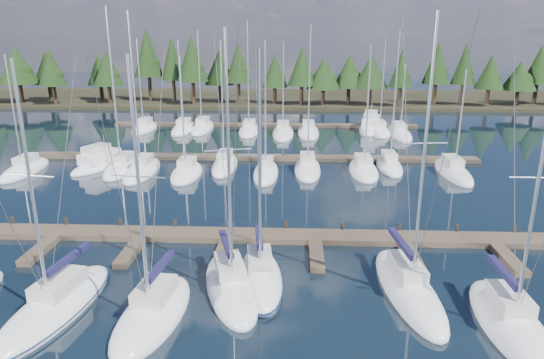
{
  "coord_description": "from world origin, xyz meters",
  "views": [
    {
      "loc": [
        4.46,
        -13.06,
        13.8
      ],
      "look_at": [
        2.86,
        22.0,
        3.1
      ],
      "focal_mm": 32.0,
      "sensor_mm": 36.0,
      "label": 1
    }
  ],
  "objects_px": {
    "front_sailboat_2": "(153,313)",
    "motor_yacht_right": "(370,127)",
    "front_sailboat_3": "(231,286)",
    "front_sailboat_1": "(56,306)",
    "motor_yacht_left": "(100,163)",
    "front_sailboat_4": "(260,277)",
    "main_dock": "(227,239)",
    "front_sailboat_5": "(408,288)",
    "front_sailboat_6": "(510,322)"
  },
  "relations": [
    {
      "from": "main_dock",
      "to": "motor_yacht_left",
      "type": "bearing_deg",
      "value": 131.06
    },
    {
      "from": "front_sailboat_1",
      "to": "front_sailboat_4",
      "type": "relative_size",
      "value": 0.98
    },
    {
      "from": "motor_yacht_left",
      "to": "motor_yacht_right",
      "type": "xyz_separation_m",
      "value": [
        31.73,
        21.67,
        0.06
      ]
    },
    {
      "from": "front_sailboat_1",
      "to": "motor_yacht_left",
      "type": "bearing_deg",
      "value": 107.0
    },
    {
      "from": "front_sailboat_6",
      "to": "front_sailboat_1",
      "type": "bearing_deg",
      "value": 178.98
    },
    {
      "from": "front_sailboat_4",
      "to": "front_sailboat_5",
      "type": "distance_m",
      "value": 8.28
    },
    {
      "from": "motor_yacht_right",
      "to": "motor_yacht_left",
      "type": "bearing_deg",
      "value": -145.67
    },
    {
      "from": "main_dock",
      "to": "motor_yacht_right",
      "type": "distance_m",
      "value": 43.06
    },
    {
      "from": "front_sailboat_5",
      "to": "main_dock",
      "type": "bearing_deg",
      "value": 149.95
    },
    {
      "from": "front_sailboat_5",
      "to": "motor_yacht_left",
      "type": "relative_size",
      "value": 1.82
    },
    {
      "from": "front_sailboat_5",
      "to": "front_sailboat_6",
      "type": "bearing_deg",
      "value": -36.35
    },
    {
      "from": "main_dock",
      "to": "front_sailboat_3",
      "type": "relative_size",
      "value": 2.97
    },
    {
      "from": "main_dock",
      "to": "front_sailboat_1",
      "type": "distance_m",
      "value": 11.82
    },
    {
      "from": "motor_yacht_left",
      "to": "front_sailboat_6",
      "type": "bearing_deg",
      "value": -41.77
    },
    {
      "from": "main_dock",
      "to": "front_sailboat_4",
      "type": "distance_m",
      "value": 6.09
    },
    {
      "from": "front_sailboat_2",
      "to": "front_sailboat_6",
      "type": "distance_m",
      "value": 17.58
    },
    {
      "from": "front_sailboat_2",
      "to": "front_sailboat_6",
      "type": "bearing_deg",
      "value": 0.1
    },
    {
      "from": "front_sailboat_6",
      "to": "motor_yacht_left",
      "type": "distance_m",
      "value": 41.79
    },
    {
      "from": "front_sailboat_2",
      "to": "motor_yacht_right",
      "type": "xyz_separation_m",
      "value": [
        18.14,
        49.54,
        0.23
      ]
    },
    {
      "from": "front_sailboat_2",
      "to": "front_sailboat_4",
      "type": "bearing_deg",
      "value": 37.6
    },
    {
      "from": "motor_yacht_left",
      "to": "motor_yacht_right",
      "type": "distance_m",
      "value": 38.42
    },
    {
      "from": "front_sailboat_6",
      "to": "motor_yacht_left",
      "type": "bearing_deg",
      "value": 138.23
    },
    {
      "from": "front_sailboat_2",
      "to": "front_sailboat_5",
      "type": "xyz_separation_m",
      "value": [
        13.36,
        3.13,
        0.01
      ]
    },
    {
      "from": "front_sailboat_2",
      "to": "motor_yacht_right",
      "type": "height_order",
      "value": "front_sailboat_2"
    },
    {
      "from": "front_sailboat_3",
      "to": "motor_yacht_left",
      "type": "bearing_deg",
      "value": 124.45
    },
    {
      "from": "main_dock",
      "to": "motor_yacht_left",
      "type": "relative_size",
      "value": 5.14
    },
    {
      "from": "front_sailboat_3",
      "to": "motor_yacht_left",
      "type": "distance_m",
      "value": 30.31
    },
    {
      "from": "front_sailboat_2",
      "to": "front_sailboat_5",
      "type": "distance_m",
      "value": 13.72
    },
    {
      "from": "front_sailboat_2",
      "to": "front_sailboat_4",
      "type": "height_order",
      "value": "front_sailboat_4"
    },
    {
      "from": "motor_yacht_left",
      "to": "front_sailboat_5",
      "type": "bearing_deg",
      "value": -42.55
    },
    {
      "from": "front_sailboat_6",
      "to": "front_sailboat_5",
      "type": "bearing_deg",
      "value": 143.65
    },
    {
      "from": "main_dock",
      "to": "motor_yacht_right",
      "type": "height_order",
      "value": "motor_yacht_right"
    },
    {
      "from": "motor_yacht_left",
      "to": "motor_yacht_right",
      "type": "relative_size",
      "value": 0.87
    },
    {
      "from": "main_dock",
      "to": "motor_yacht_left",
      "type": "xyz_separation_m",
      "value": [
        -16.06,
        18.44,
        0.25
      ]
    },
    {
      "from": "main_dock",
      "to": "front_sailboat_6",
      "type": "bearing_deg",
      "value": -31.9
    },
    {
      "from": "front_sailboat_5",
      "to": "motor_yacht_left",
      "type": "height_order",
      "value": "front_sailboat_5"
    },
    {
      "from": "front_sailboat_1",
      "to": "front_sailboat_3",
      "type": "relative_size",
      "value": 0.91
    },
    {
      "from": "motor_yacht_right",
      "to": "front_sailboat_1",
      "type": "bearing_deg",
      "value": -115.42
    },
    {
      "from": "front_sailboat_3",
      "to": "front_sailboat_6",
      "type": "height_order",
      "value": "front_sailboat_3"
    },
    {
      "from": "front_sailboat_1",
      "to": "motor_yacht_left",
      "type": "relative_size",
      "value": 1.58
    },
    {
      "from": "front_sailboat_1",
      "to": "front_sailboat_2",
      "type": "height_order",
      "value": "front_sailboat_2"
    },
    {
      "from": "front_sailboat_4",
      "to": "motor_yacht_left",
      "type": "relative_size",
      "value": 1.62
    },
    {
      "from": "front_sailboat_2",
      "to": "front_sailboat_6",
      "type": "height_order",
      "value": "front_sailboat_6"
    },
    {
      "from": "front_sailboat_6",
      "to": "front_sailboat_3",
      "type": "bearing_deg",
      "value": 168.52
    },
    {
      "from": "front_sailboat_3",
      "to": "motor_yacht_right",
      "type": "height_order",
      "value": "front_sailboat_3"
    },
    {
      "from": "front_sailboat_2",
      "to": "motor_yacht_left",
      "type": "xyz_separation_m",
      "value": [
        -13.59,
        27.87,
        0.16
      ]
    },
    {
      "from": "front_sailboat_1",
      "to": "front_sailboat_6",
      "type": "relative_size",
      "value": 0.96
    },
    {
      "from": "front_sailboat_4",
      "to": "motor_yacht_right",
      "type": "xyz_separation_m",
      "value": [
        13.02,
        45.59,
        0.22
      ]
    },
    {
      "from": "main_dock",
      "to": "front_sailboat_5",
      "type": "height_order",
      "value": "front_sailboat_5"
    },
    {
      "from": "front_sailboat_4",
      "to": "main_dock",
      "type": "bearing_deg",
      "value": 115.74
    }
  ]
}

